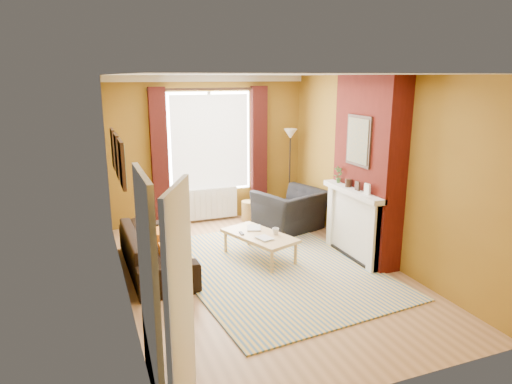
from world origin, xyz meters
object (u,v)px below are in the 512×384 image
sofa (156,250)px  armchair (291,210)px  coffee_table (259,237)px  wicker_stool (249,211)px  floor_lamp (290,148)px

sofa → armchair: armchair is taller
coffee_table → wicker_stool: (0.54, 1.89, -0.17)m
sofa → wicker_stool: sofa is taller
floor_lamp → sofa: bearing=-150.2°
armchair → floor_lamp: (0.35, 0.80, 1.03)m
floor_lamp → coffee_table: bearing=-126.5°
coffee_table → wicker_stool: bearing=54.2°
coffee_table → floor_lamp: (1.40, 1.89, 1.04)m
coffee_table → wicker_stool: size_ratio=3.44×
sofa → coffee_table: bearing=-98.2°
sofa → coffee_table: size_ratio=1.54×
floor_lamp → armchair: bearing=-113.6°
armchair → wicker_stool: bearing=-76.7°
armchair → coffee_table: 1.52m
wicker_stool → floor_lamp: floor_lamp is taller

